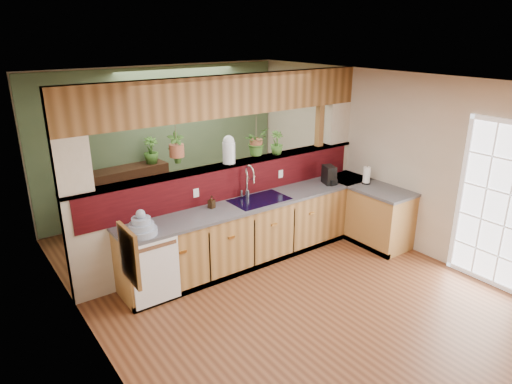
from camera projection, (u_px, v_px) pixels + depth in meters
ground at (288, 291)px, 5.84m from camera, size 4.60×7.00×0.01m
ceiling at (294, 84)px, 4.96m from camera, size 4.60×7.00×0.01m
wall_back at (164, 141)px, 8.07m from camera, size 4.60×0.02×2.60m
wall_left at (96, 247)px, 4.13m from camera, size 0.02×7.00×2.60m
wall_right at (412, 164)px, 6.66m from camera, size 0.02×7.00×2.60m
pass_through_partition at (232, 176)px, 6.48m from camera, size 4.60×0.21×2.60m
pass_through_ledge at (230, 164)px, 6.41m from camera, size 4.60×0.21×0.04m
header_beam at (228, 96)px, 6.08m from camera, size 4.60×0.15×0.55m
sage_backwall at (165, 141)px, 8.06m from camera, size 4.55×0.02×2.55m
countertop at (295, 222)px, 6.81m from camera, size 4.14×1.52×0.90m
dishwasher at (157, 273)px, 5.38m from camera, size 0.58×0.03×0.82m
navy_sink at (260, 205)px, 6.44m from camera, size 0.82×0.50×0.18m
french_door at (495, 207)px, 5.74m from camera, size 0.06×1.02×2.16m
framed_print at (129, 255)px, 3.45m from camera, size 0.04×0.35×0.45m
faucet at (248, 180)px, 6.40m from camera, size 0.22×0.22×0.49m
dish_stack at (142, 227)px, 5.30m from camera, size 0.36×0.36×0.31m
soap_dispenser at (212, 202)px, 6.10m from camera, size 0.10×0.10×0.17m
coffee_maker at (329, 176)px, 7.04m from camera, size 0.15×0.26×0.28m
paper_towel at (367, 176)px, 7.05m from camera, size 0.13×0.13×0.28m
glass_jar at (229, 149)px, 6.33m from camera, size 0.18×0.18×0.40m
ledge_plant_right at (277, 143)px, 6.80m from camera, size 0.22×0.22×0.35m
hanging_plant_a at (176, 138)px, 5.80m from camera, size 0.25×0.20×0.53m
hanging_plant_b at (256, 130)px, 6.51m from camera, size 0.44×0.42×0.54m
shelving_console at (125, 197)px, 7.66m from camera, size 1.54×0.52×1.01m
shelf_plant_a at (84, 161)px, 7.09m from camera, size 0.26×0.19×0.46m
shelf_plant_b at (151, 150)px, 7.70m from camera, size 0.26×0.26×0.45m
floor_plant at (237, 200)px, 7.91m from camera, size 0.72×0.64×0.73m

